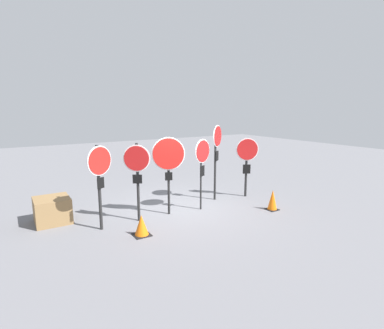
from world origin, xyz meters
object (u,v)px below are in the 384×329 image
object	(u,v)px
stop_sign_5	(247,157)
traffic_cone_0	(272,200)
stop_sign_2	(168,159)
stop_sign_1	(137,167)
stop_sign_4	(217,147)
storage_crate	(52,210)
stop_sign_3	(202,157)
traffic_cone_1	(141,225)
stop_sign_0	(100,171)

from	to	relation	value
stop_sign_5	traffic_cone_0	size ratio (longest dim) A/B	3.30
stop_sign_2	stop_sign_1	bearing A→B (deg)	-155.27
stop_sign_5	traffic_cone_0	distance (m)	1.90
stop_sign_4	storage_crate	xyz separation A→B (m)	(-5.07, 0.71, -1.48)
stop_sign_4	storage_crate	distance (m)	5.33
stop_sign_3	traffic_cone_0	size ratio (longest dim) A/B	3.46
traffic_cone_0	stop_sign_4	bearing A→B (deg)	115.72
stop_sign_1	traffic_cone_1	world-z (taller)	stop_sign_1
stop_sign_5	storage_crate	distance (m)	6.36
storage_crate	stop_sign_0	bearing A→B (deg)	-50.83
stop_sign_5	stop_sign_1	bearing A→B (deg)	-149.03
stop_sign_4	stop_sign_0	bearing A→B (deg)	154.03
stop_sign_3	traffic_cone_0	distance (m)	2.56
stop_sign_1	stop_sign_2	distance (m)	0.98
traffic_cone_0	stop_sign_5	bearing A→B (deg)	80.12
stop_sign_4	traffic_cone_0	xyz separation A→B (m)	(0.86, -1.78, -1.51)
stop_sign_1	stop_sign_3	distance (m)	2.05
stop_sign_5	traffic_cone_1	xyz separation A→B (m)	(-4.44, -1.13, -1.19)
stop_sign_2	storage_crate	distance (m)	3.49
stop_sign_1	traffic_cone_1	size ratio (longest dim) A/B	4.17
traffic_cone_1	storage_crate	distance (m)	2.74
stop_sign_5	traffic_cone_0	bearing A→B (deg)	-71.71
stop_sign_4	traffic_cone_0	world-z (taller)	stop_sign_4
stop_sign_4	traffic_cone_0	size ratio (longest dim) A/B	4.03
storage_crate	traffic_cone_0	bearing A→B (deg)	-22.72
stop_sign_4	storage_crate	bearing A→B (deg)	138.45
stop_sign_1	stop_sign_4	world-z (taller)	stop_sign_4
stop_sign_1	stop_sign_5	distance (m)	4.15
stop_sign_0	stop_sign_1	size ratio (longest dim) A/B	1.01
stop_sign_5	stop_sign_2	bearing A→B (deg)	-148.63
stop_sign_5	stop_sign_0	bearing A→B (deg)	-148.83
stop_sign_0	storage_crate	xyz separation A→B (m)	(-1.02, 1.25, -1.21)
stop_sign_3	stop_sign_1	bearing A→B (deg)	154.94
stop_sign_2	storage_crate	xyz separation A→B (m)	(-3.01, 1.16, -1.31)
traffic_cone_0	stop_sign_1	bearing A→B (deg)	161.51
traffic_cone_0	stop_sign_3	bearing A→B (deg)	147.51
stop_sign_0	stop_sign_4	size ratio (longest dim) A/B	0.86
stop_sign_0	stop_sign_5	world-z (taller)	stop_sign_0
stop_sign_1	storage_crate	distance (m)	2.64
stop_sign_0	traffic_cone_1	size ratio (longest dim) A/B	4.20
stop_sign_0	traffic_cone_0	xyz separation A→B (m)	(4.91, -1.23, -1.24)
storage_crate	stop_sign_3	bearing A→B (deg)	-17.77
stop_sign_2	traffic_cone_1	size ratio (longest dim) A/B	4.38
stop_sign_2	traffic_cone_0	xyz separation A→B (m)	(2.91, -1.32, -1.35)
stop_sign_1	stop_sign_5	bearing A→B (deg)	34.51
stop_sign_4	stop_sign_5	bearing A→B (deg)	-47.44
stop_sign_0	stop_sign_3	xyz separation A→B (m)	(3.07, -0.06, 0.10)
storage_crate	stop_sign_4	bearing A→B (deg)	-7.92
stop_sign_2	stop_sign_4	bearing A→B (deg)	35.64
stop_sign_1	traffic_cone_0	size ratio (longest dim) A/B	3.44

